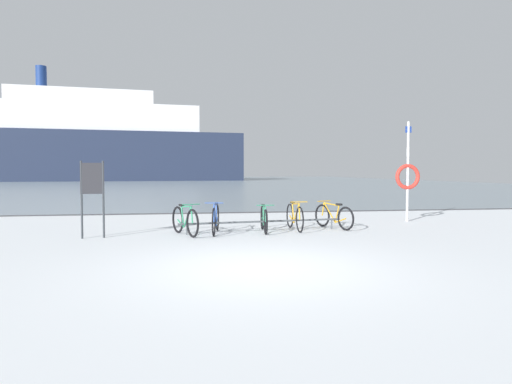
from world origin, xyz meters
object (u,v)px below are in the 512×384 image
object	(u,v)px
bicycle_3	(295,217)
bicycle_2	(264,219)
ferry_ship	(89,144)
bicycle_0	(185,221)
info_sign	(92,186)
bicycle_4	(334,216)
bicycle_1	(216,219)
rescue_post	(408,175)

from	to	relation	value
bicycle_3	bicycle_2	bearing A→B (deg)	-167.00
bicycle_3	ferry_ship	distance (m)	68.70
bicycle_0	info_sign	distance (m)	2.38
bicycle_4	ferry_ship	bearing A→B (deg)	106.84
ferry_ship	info_sign	bearing A→B (deg)	-78.50
bicycle_2	ferry_ship	xyz separation A→B (m)	(-17.82, 66.06, 5.81)
bicycle_1	ferry_ship	size ratio (longest dim) A/B	0.04
bicycle_0	bicycle_2	world-z (taller)	bicycle_0
bicycle_2	rescue_post	distance (m)	5.40
bicycle_4	info_sign	world-z (taller)	info_sign
bicycle_2	ferry_ship	world-z (taller)	ferry_ship
bicycle_2	info_sign	bearing A→B (deg)	-173.63
bicycle_3	rescue_post	world-z (taller)	rescue_post
info_sign	rescue_post	xyz separation A→B (m)	(9.27, 2.21, 0.24)
bicycle_1	ferry_ship	bearing A→B (deg)	104.02
bicycle_3	ferry_ship	world-z (taller)	ferry_ship
bicycle_3	info_sign	xyz separation A→B (m)	(-5.18, -0.68, 0.89)
bicycle_0	bicycle_2	size ratio (longest dim) A/B	0.91
bicycle_3	ferry_ship	size ratio (longest dim) A/B	0.03
bicycle_1	bicycle_3	bearing A→B (deg)	8.59
rescue_post	ferry_ship	bearing A→B (deg)	109.52
bicycle_2	bicycle_3	size ratio (longest dim) A/B	0.98
bicycle_4	info_sign	xyz separation A→B (m)	(-6.35, -0.86, 0.92)
ferry_ship	bicycle_2	bearing A→B (deg)	-74.90
bicycle_0	rescue_post	size ratio (longest dim) A/B	0.48
bicycle_3	ferry_ship	bearing A→B (deg)	105.86
bicycle_2	bicycle_4	bearing A→B (deg)	10.42
bicycle_3	bicycle_4	size ratio (longest dim) A/B	1.10
bicycle_0	info_sign	size ratio (longest dim) A/B	0.83
rescue_post	bicycle_4	bearing A→B (deg)	-155.20
ferry_ship	bicycle_4	bearing A→B (deg)	-73.16
bicycle_4	bicycle_3	bearing A→B (deg)	-171.58
info_sign	rescue_post	bearing A→B (deg)	13.40
bicycle_0	bicycle_4	distance (m)	4.21
bicycle_2	info_sign	world-z (taller)	info_sign
bicycle_1	bicycle_2	world-z (taller)	bicycle_1
bicycle_3	bicycle_4	distance (m)	1.18
bicycle_0	bicycle_1	distance (m)	0.81
bicycle_4	rescue_post	size ratio (longest dim) A/B	0.49
bicycle_0	bicycle_3	distance (m)	3.02
bicycle_2	info_sign	size ratio (longest dim) A/B	0.91
bicycle_4	bicycle_2	bearing A→B (deg)	-169.58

